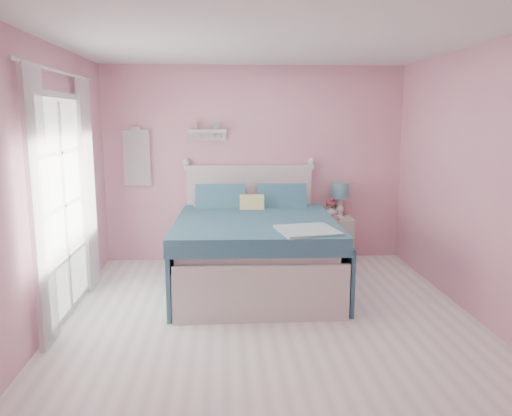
{
  "coord_description": "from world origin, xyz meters",
  "views": [
    {
      "loc": [
        -0.43,
        -4.45,
        1.92
      ],
      "look_at": [
        -0.05,
        1.2,
        0.89
      ],
      "focal_mm": 35.0,
      "sensor_mm": 36.0,
      "label": 1
    }
  ],
  "objects": [
    {
      "name": "roses",
      "position": [
        1.02,
        2.08,
        0.8
      ],
      "size": [
        0.14,
        0.11,
        0.12
      ],
      "color": "#C1425F",
      "rests_on": "vase"
    },
    {
      "name": "table_lamp",
      "position": [
        1.14,
        2.09,
        0.92
      ],
      "size": [
        0.23,
        0.23,
        0.47
      ],
      "color": "white",
      "rests_on": "nightstand"
    },
    {
      "name": "wall_shelf",
      "position": [
        -0.63,
        2.19,
        1.73
      ],
      "size": [
        0.5,
        0.15,
        0.25
      ],
      "color": "silver",
      "rests_on": "room_shell"
    },
    {
      "name": "french_door",
      "position": [
        -1.97,
        0.4,
        1.07
      ],
      "size": [
        0.04,
        1.32,
        2.16
      ],
      "color": "silver",
      "rests_on": "floor"
    },
    {
      "name": "curtain_far",
      "position": [
        -1.92,
        1.14,
        1.18
      ],
      "size": [
        0.04,
        0.4,
        2.32
      ],
      "primitive_type": "cube",
      "color": "white",
      "rests_on": "floor"
    },
    {
      "name": "bed",
      "position": [
        -0.08,
        1.13,
        0.42
      ],
      "size": [
        1.82,
        2.26,
        1.3
      ],
      "rotation": [
        0.0,
        0.0,
        -0.03
      ],
      "color": "silver",
      "rests_on": "floor"
    },
    {
      "name": "nightstand",
      "position": [
        1.09,
        2.03,
        0.3
      ],
      "size": [
        0.41,
        0.41,
        0.6
      ],
      "color": "beige",
      "rests_on": "floor"
    },
    {
      "name": "teacup",
      "position": [
        1.04,
        1.86,
        0.64
      ],
      "size": [
        0.13,
        0.13,
        0.08
      ],
      "primitive_type": "imported",
      "rotation": [
        0.0,
        0.0,
        0.24
      ],
      "color": "#CE8A9A",
      "rests_on": "nightstand"
    },
    {
      "name": "hanging_dress",
      "position": [
        -1.55,
        2.18,
        1.4
      ],
      "size": [
        0.34,
        0.03,
        0.72
      ],
      "primitive_type": "cube",
      "color": "white",
      "rests_on": "room_shell"
    },
    {
      "name": "curtain_near",
      "position": [
        -1.92,
        -0.34,
        1.18
      ],
      "size": [
        0.04,
        0.4,
        2.32
      ],
      "primitive_type": "cube",
      "color": "white",
      "rests_on": "floor"
    },
    {
      "name": "room_shell",
      "position": [
        0.0,
        0.0,
        1.58
      ],
      "size": [
        4.5,
        4.5,
        4.5
      ],
      "color": "pink",
      "rests_on": "floor"
    },
    {
      "name": "floor",
      "position": [
        0.0,
        0.0,
        0.0
      ],
      "size": [
        4.5,
        4.5,
        0.0
      ],
      "primitive_type": "plane",
      "color": "silver",
      "rests_on": "ground"
    },
    {
      "name": "vase",
      "position": [
        1.03,
        2.08,
        0.68
      ],
      "size": [
        0.18,
        0.18,
        0.17
      ],
      "primitive_type": "imported",
      "rotation": [
        0.0,
        0.0,
        0.12
      ],
      "color": "silver",
      "rests_on": "nightstand"
    }
  ]
}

